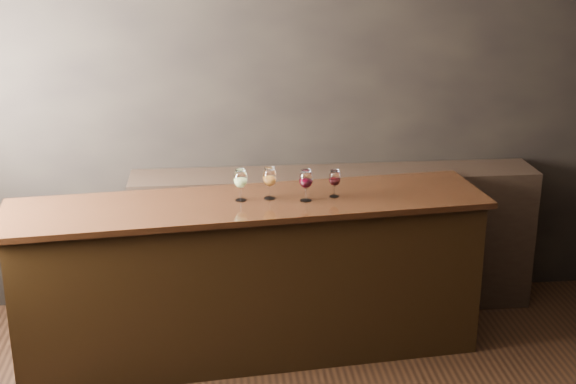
{
  "coord_description": "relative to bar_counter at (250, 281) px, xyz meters",
  "views": [
    {
      "loc": [
        -0.49,
        -3.29,
        2.7
      ],
      "look_at": [
        -0.02,
        1.41,
        1.11
      ],
      "focal_mm": 50.0,
      "sensor_mm": 36.0,
      "label": 1
    }
  ],
  "objects": [
    {
      "name": "back_bar_shelf",
      "position": [
        0.64,
        0.62,
        0.01
      ],
      "size": [
        2.87,
        0.4,
        1.03
      ],
      "primitive_type": "cube",
      "color": "black",
      "rests_on": "ground"
    },
    {
      "name": "glass_red_b",
      "position": [
        0.54,
        0.03,
        0.67
      ],
      "size": [
        0.08,
        0.08,
        0.18
      ],
      "color": "white",
      "rests_on": "bar_top"
    },
    {
      "name": "bar_counter",
      "position": [
        0.0,
        0.0,
        0.0
      ],
      "size": [
        2.95,
        0.93,
        1.02
      ],
      "primitive_type": "cube",
      "rotation": [
        0.0,
        0.0,
        0.1
      ],
      "color": "black",
      "rests_on": "ground"
    },
    {
      "name": "room_shell",
      "position": [
        0.04,
        -1.29,
        1.3
      ],
      "size": [
        5.02,
        4.52,
        2.81
      ],
      "color": "black",
      "rests_on": "ground"
    },
    {
      "name": "glass_red_a",
      "position": [
        0.35,
        -0.03,
        0.68
      ],
      "size": [
        0.09,
        0.09,
        0.2
      ],
      "color": "white",
      "rests_on": "bar_top"
    },
    {
      "name": "glass_white",
      "position": [
        -0.05,
        0.02,
        0.68
      ],
      "size": [
        0.09,
        0.09,
        0.2
      ],
      "color": "white",
      "rests_on": "bar_top"
    },
    {
      "name": "bar_top",
      "position": [
        0.0,
        0.0,
        0.53
      ],
      "size": [
        3.06,
        1.0,
        0.04
      ],
      "primitive_type": "cube",
      "rotation": [
        0.0,
        0.0,
        0.1
      ],
      "color": "black",
      "rests_on": "bar_counter"
    },
    {
      "name": "glass_amber",
      "position": [
        0.13,
        0.03,
        0.68
      ],
      "size": [
        0.09,
        0.09,
        0.2
      ],
      "color": "white",
      "rests_on": "bar_top"
    }
  ]
}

